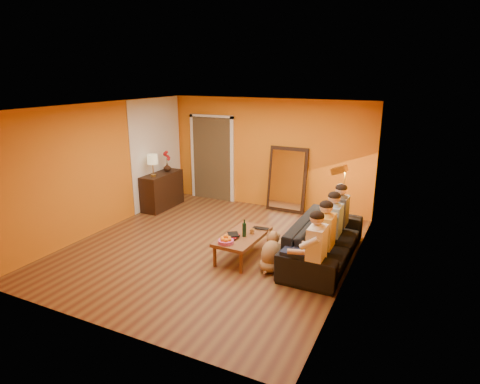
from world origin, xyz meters
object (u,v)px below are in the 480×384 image
at_px(laptop, 260,229).
at_px(vase, 167,167).
at_px(tumbler, 252,231).
at_px(sofa, 324,241).
at_px(dog, 272,251).
at_px(table_lamp, 153,165).
at_px(person_far_right, 340,216).
at_px(person_mid_right, 333,226).
at_px(wine_bottle, 244,228).
at_px(person_far_left, 316,250).
at_px(mirror_frame, 287,180).
at_px(sideboard, 162,190).
at_px(coffee_table, 243,246).
at_px(person_mid_left, 326,237).
at_px(floor_lamp, 343,204).

xyz_separation_m(laptop, vase, (-3.12, 1.55, 0.51)).
height_order(tumbler, vase, vase).
distance_m(sofa, dog, 1.01).
height_order(table_lamp, sofa, table_lamp).
bearing_deg(laptop, tumbler, -110.59).
bearing_deg(person_far_right, person_mid_right, -90.00).
distance_m(dog, wine_bottle, 0.66).
xyz_separation_m(table_lamp, person_far_left, (4.37, -1.82, -0.49)).
xyz_separation_m(mirror_frame, sofa, (1.45, -2.20, -0.41)).
distance_m(sideboard, coffee_table, 3.37).
distance_m(wine_bottle, tumbler, 0.21).
relative_size(dog, person_far_left, 0.54).
xyz_separation_m(mirror_frame, coffee_table, (0.15, -2.73, -0.55)).
distance_m(sofa, person_mid_left, 0.54).
distance_m(table_lamp, laptop, 3.34).
height_order(table_lamp, person_mid_right, table_lamp).
bearing_deg(table_lamp, sideboard, 90.00).
height_order(person_far_left, wine_bottle, person_far_left).
height_order(sofa, vase, vase).
xyz_separation_m(person_mid_right, wine_bottle, (-1.38, -0.68, -0.03)).
height_order(person_far_right, tumbler, person_far_right).
xyz_separation_m(mirror_frame, sideboard, (-2.79, -1.08, -0.34)).
relative_size(coffee_table, tumbler, 12.61).
distance_m(person_far_left, person_mid_left, 0.55).
relative_size(dog, person_mid_right, 0.54).
bearing_deg(person_far_right, person_far_left, -90.00).
height_order(wine_bottle, vase, vase).
relative_size(dog, vase, 3.43).
bearing_deg(sofa, tumbler, 109.11).
xyz_separation_m(sofa, vase, (-4.24, 1.37, 0.60)).
bearing_deg(person_far_left, person_far_right, 90.00).
xyz_separation_m(table_lamp, person_far_right, (4.37, -0.17, -0.49)).
height_order(sideboard, vase, vase).
distance_m(sofa, tumbler, 1.26).
bearing_deg(laptop, person_mid_right, 6.64).
xyz_separation_m(table_lamp, vase, (0.00, 0.55, -0.16)).
relative_size(dog, laptop, 2.21).
bearing_deg(person_mid_left, person_far_left, -90.00).
height_order(floor_lamp, person_mid_right, floor_lamp).
xyz_separation_m(person_far_right, tumbler, (-1.31, -1.06, -0.14)).
distance_m(dog, vase, 4.20).
bearing_deg(person_mid_left, wine_bottle, -174.61).
relative_size(table_lamp, person_far_left, 0.42).
bearing_deg(person_mid_left, mirror_frame, 120.81).
height_order(floor_lamp, person_far_left, floor_lamp).
bearing_deg(laptop, floor_lamp, 39.55).
relative_size(coffee_table, laptop, 4.12).
bearing_deg(person_mid_right, laptop, -167.39).
xyz_separation_m(sofa, floor_lamp, (0.09, 1.06, 0.37)).
xyz_separation_m(sideboard, person_far_left, (4.37, -2.12, 0.18)).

